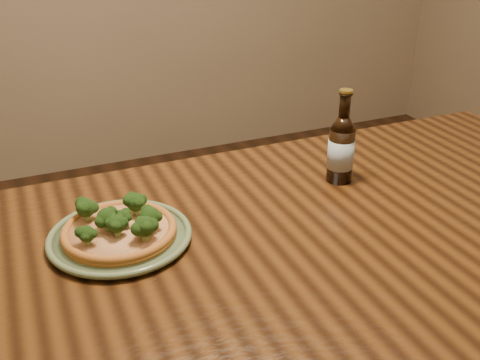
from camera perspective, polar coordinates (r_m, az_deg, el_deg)
name	(u,v)px	position (r m, az deg, el deg)	size (l,w,h in m)	color
table	(327,260)	(1.28, 8.88, -8.03)	(1.60, 0.90, 0.75)	#43250E
plate	(120,236)	(1.18, -12.09, -5.62)	(0.30, 0.30, 0.02)	#60734F
pizza	(120,228)	(1.17, -12.12, -4.82)	(0.23, 0.23, 0.07)	#AF6827
beer_bottle	(341,148)	(1.39, 10.24, 3.20)	(0.06, 0.06, 0.23)	black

